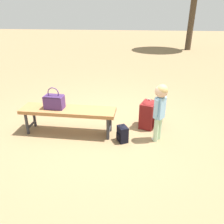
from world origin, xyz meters
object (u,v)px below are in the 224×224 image
backpack_large (148,113)px  child_standing (160,104)px  handbag (54,101)px  park_bench (68,112)px  backpack_small (123,133)px

backpack_large → child_standing: bearing=-72.7°
handbag → child_standing: child_standing is taller
backpack_large → park_bench: bearing=-165.3°
backpack_large → backpack_small: size_ratio=1.77×
handbag → backpack_small: (1.16, -0.20, -0.42)m
child_standing → backpack_large: size_ratio=1.76×
handbag → backpack_small: size_ratio=1.19×
handbag → backpack_small: handbag is taller
child_standing → backpack_small: child_standing is taller
park_bench → handbag: 0.29m
park_bench → handbag: size_ratio=4.37×
park_bench → backpack_small: size_ratio=5.22×
child_standing → backpack_large: child_standing is taller
park_bench → backpack_large: size_ratio=2.95×
park_bench → child_standing: size_ratio=1.68×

